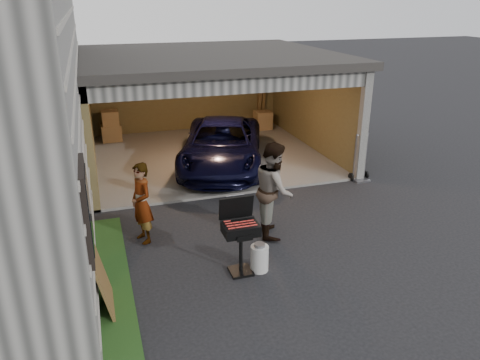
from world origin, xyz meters
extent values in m
plane|color=black|center=(0.00, 0.00, 0.00)|extent=(80.00, 80.00, 0.00)
cube|color=#193814|center=(-2.25, -1.00, 0.03)|extent=(0.50, 8.00, 0.06)
cube|color=#605E59|center=(0.75, 6.50, 0.03)|extent=(6.50, 6.00, 0.06)
cube|color=brown|center=(0.75, 9.43, 1.35)|extent=(6.50, 0.15, 2.70)
cube|color=brown|center=(3.92, 6.50, 1.35)|extent=(0.15, 6.00, 2.70)
cube|color=brown|center=(-2.42, 6.50, 1.35)|extent=(0.15, 6.00, 2.70)
cube|color=#2D2B28|center=(0.75, 6.50, 2.80)|extent=(6.80, 6.30, 0.20)
cube|color=#474744|center=(0.75, 3.58, 2.52)|extent=(6.50, 0.16, 0.36)
cube|color=beige|center=(0.75, 4.80, 2.62)|extent=(6.00, 2.40, 0.06)
cube|color=#474744|center=(3.90, 3.55, 1.35)|extent=(0.20, 0.18, 2.70)
cube|color=olive|center=(-1.80, 8.70, 0.31)|extent=(0.60, 0.50, 0.50)
cube|color=olive|center=(-1.80, 8.70, 0.79)|extent=(0.50, 0.45, 0.45)
cube|color=olive|center=(3.20, 8.60, 0.36)|extent=(0.55, 0.50, 0.60)
cube|color=brown|center=(3.38, 9.20, 1.20)|extent=(0.24, 0.43, 2.20)
imported|color=black|center=(0.84, 5.33, 0.60)|extent=(3.32, 4.76, 1.21)
imported|color=#A5BCD0|center=(-1.61, 1.98, 0.77)|extent=(0.53, 0.65, 1.54)
imported|color=#4C2F1E|center=(0.80, 1.53, 0.91)|extent=(0.90, 1.04, 1.83)
cube|color=black|center=(-0.22, 0.38, 0.02)|extent=(0.37, 0.37, 0.04)
cylinder|color=black|center=(-0.22, 0.38, 0.39)|extent=(0.06, 0.06, 0.73)
cube|color=black|center=(-0.22, 0.38, 0.81)|extent=(0.58, 0.40, 0.17)
cube|color=#59595B|center=(-0.22, 0.38, 0.89)|extent=(0.52, 0.35, 0.01)
cube|color=black|center=(-0.22, 0.63, 1.08)|extent=(0.58, 0.10, 0.40)
cylinder|color=silver|center=(0.10, 0.36, 0.23)|extent=(0.39, 0.39, 0.45)
cube|color=brown|center=(-2.40, 0.04, 0.46)|extent=(0.23, 0.84, 0.92)
cube|color=slate|center=(3.90, 3.40, 0.02)|extent=(0.40, 0.27, 0.04)
cylinder|color=black|center=(3.67, 3.52, 0.10)|extent=(0.06, 0.20, 0.20)
cylinder|color=black|center=(4.11, 3.55, 0.10)|extent=(0.06, 0.20, 0.20)
cylinder|color=slate|center=(3.73, 3.52, 0.61)|extent=(0.03, 0.03, 1.17)
cylinder|color=slate|center=(4.06, 3.54, 0.61)|extent=(0.03, 0.03, 1.17)
cylinder|color=slate|center=(3.89, 3.53, 1.17)|extent=(0.33, 0.05, 0.03)
camera|label=1|loc=(-2.26, -5.99, 4.29)|focal=35.00mm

